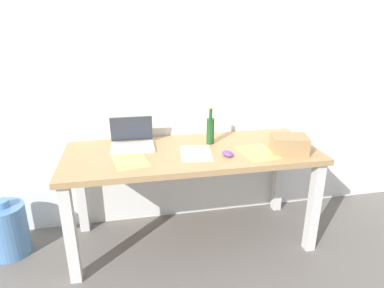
{
  "coord_description": "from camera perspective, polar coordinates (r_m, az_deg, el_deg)",
  "views": [
    {
      "loc": [
        -0.43,
        -2.15,
        1.61
      ],
      "look_at": [
        0.0,
        0.0,
        0.79
      ],
      "focal_mm": 31.25,
      "sensor_mm": 36.0,
      "label": 1
    }
  ],
  "objects": [
    {
      "name": "cardboard_box",
      "position": [
        2.41,
        16.25,
        -0.0
      ],
      "size": [
        0.28,
        0.25,
        0.12
      ],
      "primitive_type": "cube",
      "rotation": [
        0.0,
        0.0,
        -0.27
      ],
      "color": "tan",
      "rests_on": "desk"
    },
    {
      "name": "ground_plane",
      "position": [
        2.72,
        0.0,
        -15.76
      ],
      "size": [
        8.0,
        8.0,
        0.0
      ],
      "primitive_type": "plane",
      "color": "slate"
    },
    {
      "name": "back_wall",
      "position": [
        2.62,
        -1.79,
        13.68
      ],
      "size": [
        5.2,
        0.08,
        2.6
      ],
      "primitive_type": "cube",
      "color": "white",
      "rests_on": "ground"
    },
    {
      "name": "laptop_left",
      "position": [
        2.46,
        -10.16,
        0.53
      ],
      "size": [
        0.31,
        0.24,
        0.21
      ],
      "color": "silver",
      "rests_on": "desk"
    },
    {
      "name": "paper_sheet_front_left",
      "position": [
        2.24,
        -10.53,
        -2.71
      ],
      "size": [
        0.26,
        0.33,
        0.0
      ],
      "primitive_type": "cube",
      "rotation": [
        0.0,
        0.0,
        0.18
      ],
      "color": "#F4E06B",
      "rests_on": "desk"
    },
    {
      "name": "water_cooler_jug",
      "position": [
        2.8,
        -28.93,
        -12.67
      ],
      "size": [
        0.27,
        0.27,
        0.43
      ],
      "color": "#598CC6",
      "rests_on": "ground"
    },
    {
      "name": "beer_bottle",
      "position": [
        2.47,
        3.15,
        2.43
      ],
      "size": [
        0.06,
        0.06,
        0.28
      ],
      "color": "#1E5123",
      "rests_on": "desk"
    },
    {
      "name": "computer_mouse",
      "position": [
        2.28,
        6.09,
        -1.63
      ],
      "size": [
        0.09,
        0.11,
        0.03
      ],
      "primitive_type": "ellipsoid",
      "rotation": [
        0.0,
        0.0,
        0.3
      ],
      "color": "#724799",
      "rests_on": "desk"
    },
    {
      "name": "desk",
      "position": [
        2.4,
        0.0,
        -3.36
      ],
      "size": [
        1.78,
        0.7,
        0.74
      ],
      "color": "tan",
      "rests_on": "ground"
    },
    {
      "name": "paper_sheet_front_right",
      "position": [
        2.37,
        11.09,
        -1.44
      ],
      "size": [
        0.24,
        0.32,
        0.0
      ],
      "primitive_type": "cube",
      "rotation": [
        0.0,
        0.0,
        0.12
      ],
      "color": "#F4E06B",
      "rests_on": "desk"
    },
    {
      "name": "paper_sheet_center",
      "position": [
        2.31,
        0.68,
        -1.59
      ],
      "size": [
        0.25,
        0.32,
        0.0
      ],
      "primitive_type": "cube",
      "rotation": [
        0.0,
        0.0,
        -0.13
      ],
      "color": "white",
      "rests_on": "desk"
    }
  ]
}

